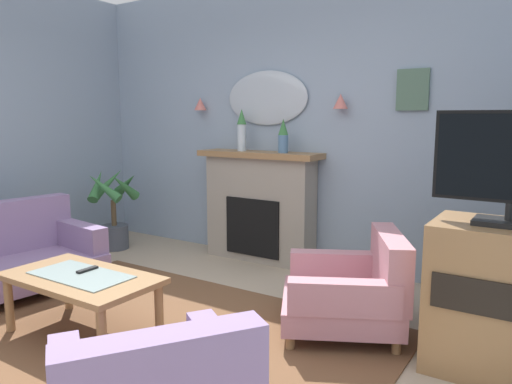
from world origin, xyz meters
TOP-DOWN VIEW (x-y plane):
  - floor at (0.00, 0.00)m, footprint 6.24×5.89m
  - wall_back at (0.00, 2.49)m, footprint 6.24×0.10m
  - patterned_rug at (0.00, 0.20)m, footprint 3.20×2.40m
  - fireplace at (-0.37, 2.27)m, footprint 1.36×0.36m
  - mantel_vase_right at (-0.57, 2.24)m, footprint 0.10×0.10m
  - mantel_vase_centre at (-0.07, 2.24)m, footprint 0.10×0.10m
  - wall_mirror at (-0.37, 2.41)m, footprint 0.96×0.06m
  - wall_sconce_left at (-1.22, 2.36)m, footprint 0.14×0.14m
  - wall_sconce_right at (0.48, 2.36)m, footprint 0.14×0.14m
  - framed_picture at (1.13, 2.42)m, footprint 0.28×0.03m
  - coffee_table at (-0.41, 0.06)m, footprint 1.10×0.60m
  - tv_remote at (-0.44, 0.14)m, footprint 0.04×0.16m
  - armchair_near_fireplace at (1.13, 1.17)m, footprint 1.09×1.09m
  - tv_cabinet at (2.07, 1.10)m, footprint 0.80×0.57m
  - potted_plant_tall_palm at (-2.02, 1.74)m, footprint 0.59×0.58m

SIDE VIEW (x-z plane):
  - floor at x=0.00m, z-range -0.10..0.00m
  - patterned_rug at x=0.00m, z-range 0.00..0.01m
  - armchair_near_fireplace at x=1.13m, z-range -0.05..0.66m
  - coffee_table at x=-0.41m, z-range 0.16..0.61m
  - tv_cabinet at x=2.07m, z-range 0.00..0.90m
  - tv_remote at x=-0.44m, z-range 0.44..0.46m
  - potted_plant_tall_palm at x=-2.02m, z-range -0.01..0.93m
  - fireplace at x=-0.37m, z-range -0.01..1.15m
  - mantel_vase_centre at x=-0.07m, z-range 1.16..1.49m
  - mantel_vase_right at x=-0.57m, z-range 1.17..1.61m
  - wall_back at x=0.00m, z-range 0.00..2.92m
  - wall_sconce_left at x=-1.22m, z-range 1.59..1.73m
  - wall_sconce_right at x=0.48m, z-range 1.59..1.73m
  - wall_mirror at x=-0.37m, z-range 1.43..1.99m
  - framed_picture at x=1.13m, z-range 1.57..1.93m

